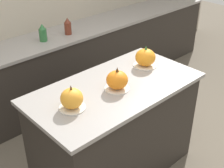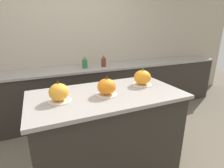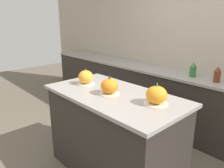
{
  "view_description": "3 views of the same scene",
  "coord_description": "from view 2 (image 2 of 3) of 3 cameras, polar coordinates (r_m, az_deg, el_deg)",
  "views": [
    {
      "loc": [
        -1.57,
        -1.64,
        2.3
      ],
      "look_at": [
        -0.06,
        -0.02,
        1.01
      ],
      "focal_mm": 50.0,
      "sensor_mm": 36.0,
      "label": 1
    },
    {
      "loc": [
        -0.61,
        -1.51,
        1.58
      ],
      "look_at": [
        0.06,
        -0.0,
        1.05
      ],
      "focal_mm": 28.0,
      "sensor_mm": 36.0,
      "label": 2
    },
    {
      "loc": [
        1.55,
        -1.45,
        1.71
      ],
      "look_at": [
        -0.05,
        0.03,
        1.04
      ],
      "focal_mm": 35.0,
      "sensor_mm": 36.0,
      "label": 3
    }
  ],
  "objects": [
    {
      "name": "pumpkin_cake_center",
      "position": [
        1.68,
        -1.77,
        -1.0
      ],
      "size": [
        0.21,
        0.21,
        0.2
      ],
      "color": "silver",
      "rests_on": "kitchen_island"
    },
    {
      "name": "back_counter",
      "position": [
        3.18,
        -11.18,
        -3.04
      ],
      "size": [
        6.0,
        0.6,
        0.92
      ],
      "color": "#2D2823",
      "rests_on": "ground_plane"
    },
    {
      "name": "pumpkin_cake_right",
      "position": [
        2.0,
        9.88,
        2.02
      ],
      "size": [
        0.22,
        0.22,
        0.21
      ],
      "color": "silver",
      "rests_on": "kitchen_island"
    },
    {
      "name": "bottle_short",
      "position": [
        3.11,
        -2.76,
        7.46
      ],
      "size": [
        0.08,
        0.08,
        0.21
      ],
      "color": "maroon",
      "rests_on": "back_counter"
    },
    {
      "name": "pumpkin_cake_left",
      "position": [
        1.6,
        -16.96,
        -2.72
      ],
      "size": [
        0.21,
        0.21,
        0.2
      ],
      "color": "silver",
      "rests_on": "kitchen_island"
    },
    {
      "name": "wall_back",
      "position": [
        3.32,
        -13.33,
        11.76
      ],
      "size": [
        8.0,
        0.06,
        2.5
      ],
      "color": "#B2A893",
      "rests_on": "ground_plane"
    },
    {
      "name": "bottle_tall",
      "position": [
        3.03,
        -8.89,
        6.96
      ],
      "size": [
        0.09,
        0.09,
        0.2
      ],
      "color": "#2D6B38",
      "rests_on": "back_counter"
    },
    {
      "name": "kitchen_island",
      "position": [
        1.97,
        -1.57,
        -16.05
      ],
      "size": [
        1.51,
        0.8,
        0.96
      ],
      "color": "#2D2823",
      "rests_on": "ground_plane"
    }
  ]
}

